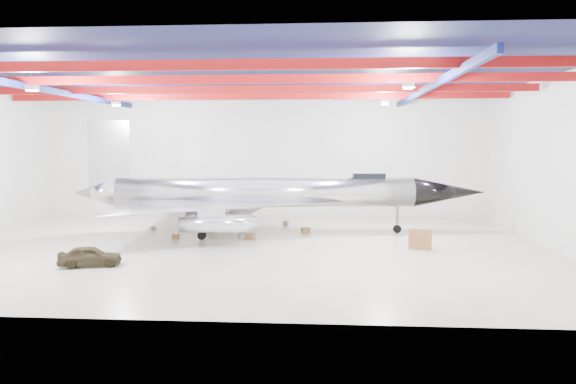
{
  "coord_description": "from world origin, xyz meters",
  "views": [
    {
      "loc": [
        5.94,
        -35.45,
        6.74
      ],
      "look_at": [
        3.24,
        2.0,
        3.45
      ],
      "focal_mm": 35.0,
      "sensor_mm": 36.0,
      "label": 1
    }
  ],
  "objects": [
    {
      "name": "oil_barrel",
      "position": [
        0.53,
        3.05,
        0.21
      ],
      "size": [
        0.72,
        0.65,
        0.42
      ],
      "primitive_type": "cube",
      "rotation": [
        0.0,
        0.0,
        -0.34
      ],
      "color": "olive",
      "rests_on": "floor"
    },
    {
      "name": "jet_aircraft",
      "position": [
        1.23,
        5.85,
        2.75
      ],
      "size": [
        30.79,
        19.01,
        8.39
      ],
      "rotation": [
        0.0,
        0.0,
        0.09
      ],
      "color": "silver",
      "rests_on": "floor"
    },
    {
      "name": "spares_box",
      "position": [
        2.51,
        9.7,
        0.2
      ],
      "size": [
        0.6,
        0.6,
        0.41
      ],
      "primitive_type": "cylinder",
      "rotation": [
        0.0,
        0.0,
        -0.42
      ],
      "color": "#59595B",
      "rests_on": "floor"
    },
    {
      "name": "toolbox_red",
      "position": [
        -2.03,
        9.74,
        0.14
      ],
      "size": [
        0.49,
        0.44,
        0.29
      ],
      "primitive_type": "cube",
      "rotation": [
        0.0,
        0.0,
        -0.29
      ],
      "color": "#992C0F",
      "rests_on": "floor"
    },
    {
      "name": "ceiling_structure",
      "position": [
        0.0,
        0.0,
        10.32
      ],
      "size": [
        39.5,
        29.5,
        1.08
      ],
      "color": "maroon",
      "rests_on": "ceiling"
    },
    {
      "name": "desk",
      "position": [
        11.8,
        0.35,
        0.63
      ],
      "size": [
        1.51,
        1.07,
        1.25
      ],
      "primitive_type": "cube",
      "rotation": [
        0.0,
        0.0,
        -0.31
      ],
      "color": "brown",
      "rests_on": "floor"
    },
    {
      "name": "wall_back",
      "position": [
        0.0,
        15.0,
        5.5
      ],
      "size": [
        40.0,
        0.0,
        40.0
      ],
      "primitive_type": "plane",
      "rotation": [
        1.57,
        0.0,
        0.0
      ],
      "color": "silver",
      "rests_on": "floor"
    },
    {
      "name": "jeep",
      "position": [
        -7.05,
        -6.06,
        0.57
      ],
      "size": [
        3.58,
        2.2,
        1.14
      ],
      "primitive_type": "imported",
      "rotation": [
        0.0,
        0.0,
        1.85
      ],
      "color": "#322C19",
      "rests_on": "floor"
    },
    {
      "name": "crate_small",
      "position": [
        -7.57,
        6.78,
        0.12
      ],
      "size": [
        0.37,
        0.3,
        0.25
      ],
      "primitive_type": "cube",
      "rotation": [
        0.0,
        0.0,
        0.06
      ],
      "color": "#59595B",
      "rests_on": "floor"
    },
    {
      "name": "floor",
      "position": [
        0.0,
        0.0,
        0.0
      ],
      "size": [
        40.0,
        40.0,
        0.0
      ],
      "primitive_type": "plane",
      "color": "beige",
      "rests_on": "ground"
    },
    {
      "name": "ceiling",
      "position": [
        0.0,
        0.0,
        11.0
      ],
      "size": [
        40.0,
        40.0,
        0.0
      ],
      "primitive_type": "plane",
      "rotation": [
        3.14,
        0.0,
        0.0
      ],
      "color": "#0A0F38",
      "rests_on": "wall_back"
    },
    {
      "name": "parts_bin",
      "position": [
        4.28,
        6.1,
        0.21
      ],
      "size": [
        0.73,
        0.66,
        0.42
      ],
      "primitive_type": "cube",
      "rotation": [
        0.0,
        0.0,
        0.34
      ],
      "color": "olive",
      "rests_on": "floor"
    },
    {
      "name": "wall_right",
      "position": [
        20.0,
        0.0,
        5.5
      ],
      "size": [
        0.0,
        30.0,
        30.0
      ],
      "primitive_type": "plane",
      "rotation": [
        1.57,
        0.0,
        -1.57
      ],
      "color": "silver",
      "rests_on": "floor"
    },
    {
      "name": "crate_ply",
      "position": [
        -4.77,
        2.93,
        0.16
      ],
      "size": [
        0.45,
        0.36,
        0.31
      ],
      "primitive_type": "cube",
      "rotation": [
        0.0,
        0.0,
        0.0
      ],
      "color": "olive",
      "rests_on": "floor"
    },
    {
      "name": "engine_drum",
      "position": [
        -0.07,
        2.97,
        0.24
      ],
      "size": [
        0.58,
        0.58,
        0.48
      ],
      "primitive_type": "cylinder",
      "rotation": [
        0.0,
        0.0,
        0.09
      ],
      "color": "#59595B",
      "rests_on": "floor"
    }
  ]
}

